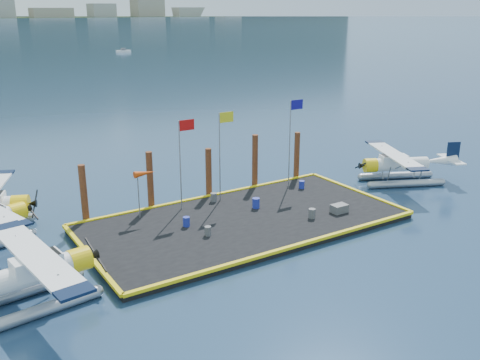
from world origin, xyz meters
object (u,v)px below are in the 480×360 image
at_px(drum_0, 186,222).
at_px(crate, 339,208).
at_px(drum_1, 312,213).
at_px(piling_0, 84,195).
at_px(drum_3, 208,231).
at_px(piling_2, 209,174).
at_px(flagpole_yellow, 222,143).
at_px(flagpole_red, 183,151).
at_px(drum_5, 214,197).
at_px(piling_3, 255,163).
at_px(drum_2, 256,203).
at_px(drum_4, 302,185).
at_px(flagpole_blue, 292,130).
at_px(seaplane_a, 30,278).
at_px(windsock, 144,174).
at_px(piling_1, 150,182).
at_px(seaplane_d, 398,166).
at_px(piling_4, 297,157).

distance_m(drum_0, crate, 10.13).
height_order(drum_1, piling_0, piling_0).
relative_size(drum_3, piling_2, 0.15).
distance_m(drum_0, flagpole_yellow, 6.45).
bearing_deg(flagpole_yellow, piling_2, 97.21).
bearing_deg(flagpole_red, piling_0, 165.54).
height_order(drum_3, flagpole_red, flagpole_red).
bearing_deg(drum_5, piling_3, 19.04).
bearing_deg(drum_0, piling_0, 137.33).
bearing_deg(drum_2, drum_1, -59.76).
xyz_separation_m(drum_4, piling_2, (-6.48, 2.58, 1.21)).
xyz_separation_m(flagpole_red, flagpole_blue, (8.99, -0.00, 0.29)).
xyz_separation_m(drum_3, piling_3, (7.69, 6.43, 1.47)).
bearing_deg(flagpole_red, drum_3, -100.55).
relative_size(seaplane_a, windsock, 3.08).
xyz_separation_m(drum_4, flagpole_yellow, (-6.28, 0.98, 3.82)).
distance_m(drum_0, drum_5, 4.67).
height_order(piling_1, piling_3, piling_3).
relative_size(flagpole_red, piling_1, 1.43).
bearing_deg(drum_2, windsock, 159.32).
xyz_separation_m(piling_0, piling_1, (4.50, 0.00, 0.10)).
bearing_deg(seaplane_d, drum_4, 99.64).
bearing_deg(flagpole_yellow, drum_3, -128.89).
xyz_separation_m(flagpole_yellow, windsock, (-5.73, 0.00, -1.28)).
distance_m(drum_5, piling_2, 2.02).
distance_m(piling_1, piling_2, 4.50).
xyz_separation_m(drum_4, piling_3, (-2.48, 2.58, 1.46)).
relative_size(seaplane_d, drum_5, 14.26).
bearing_deg(windsock, drum_4, -4.68).
bearing_deg(piling_4, drum_0, -159.66).
distance_m(drum_1, drum_3, 7.07).
bearing_deg(flagpole_red, windsock, 180.00).
xyz_separation_m(flagpole_red, flagpole_yellow, (3.00, 0.00, 0.12)).
bearing_deg(piling_4, flagpole_yellow, -168.40).
distance_m(piling_2, piling_4, 8.00).
height_order(drum_5, piling_1, piling_1).
height_order(crate, flagpole_red, flagpole_red).
relative_size(flagpole_yellow, piling_4, 1.55).
relative_size(flagpole_yellow, piling_0, 1.55).
distance_m(drum_1, piling_2, 8.37).
relative_size(seaplane_a, seaplane_d, 1.10).
bearing_deg(drum_3, piling_2, 60.13).
bearing_deg(piling_0, drum_3, -50.45).
relative_size(crate, piling_1, 0.25).
bearing_deg(windsock, piling_3, 9.53).
relative_size(drum_5, piling_4, 0.15).
bearing_deg(piling_4, piling_0, 180.00).
bearing_deg(flagpole_red, seaplane_d, -10.20).
bearing_deg(drum_2, drum_5, 124.20).
relative_size(drum_4, piling_4, 0.15).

